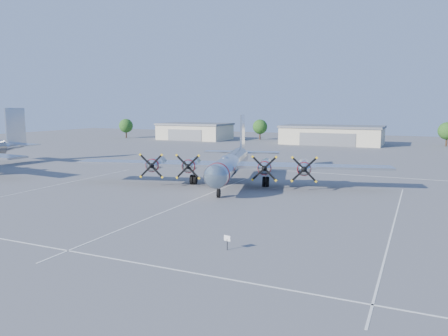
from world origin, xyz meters
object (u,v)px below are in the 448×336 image
at_px(hangar_west, 195,131).
at_px(hangar_center, 332,135).
at_px(main_bomber_b29, 231,183).
at_px(tree_far_west, 126,126).
at_px(tree_east, 447,131).
at_px(info_placard, 227,240).
at_px(tree_west, 260,127).

bearing_deg(hangar_west, hangar_center, -0.00).
distance_m(hangar_center, main_bomber_b29, 71.87).
relative_size(tree_far_west, tree_east, 1.00).
distance_m(main_bomber_b29, info_placard, 29.28).
bearing_deg(info_placard, hangar_center, 108.69).
distance_m(hangar_west, tree_west, 21.61).
bearing_deg(tree_far_west, tree_east, 5.71).
relative_size(hangar_center, tree_far_west, 4.31).
xyz_separation_m(hangar_center, tree_east, (30.00, 6.04, 1.51)).
height_order(tree_far_west, info_placard, tree_far_west).
height_order(tree_west, info_placard, tree_west).
height_order(hangar_west, hangar_center, same).
relative_size(hangar_center, info_placard, 25.31).
relative_size(hangar_center, tree_east, 4.31).
bearing_deg(info_placard, main_bomber_b29, 125.37).
relative_size(tree_east, main_bomber_b29, 0.15).
bearing_deg(hangar_center, main_bomber_b29, -90.42).
bearing_deg(info_placard, tree_east, 92.06).
height_order(tree_east, main_bomber_b29, tree_east).
bearing_deg(main_bomber_b29, info_placard, -81.93).
bearing_deg(hangar_west, tree_far_west, -170.99).
bearing_deg(tree_west, hangar_center, -17.82).
distance_m(hangar_west, main_bomber_b29, 84.52).
distance_m(hangar_center, info_placard, 99.39).
relative_size(hangar_center, tree_west, 4.31).
bearing_deg(main_bomber_b29, tree_far_west, 120.77).
relative_size(tree_west, tree_east, 1.00).
bearing_deg(hangar_west, tree_east, 4.60).
relative_size(tree_far_west, tree_west, 1.00).
relative_size(tree_west, main_bomber_b29, 0.15).
relative_size(tree_east, info_placard, 5.88).
relative_size(hangar_west, tree_east, 3.40).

